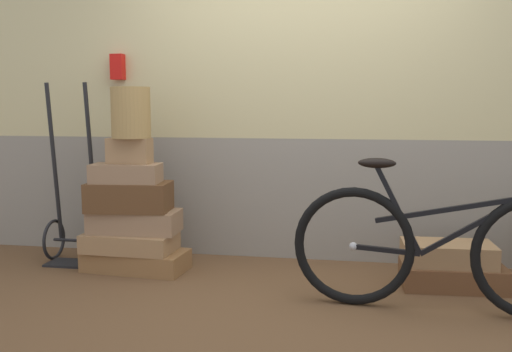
{
  "coord_description": "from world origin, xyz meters",
  "views": [
    {
      "loc": [
        0.38,
        -3.55,
        1.2
      ],
      "look_at": [
        -0.27,
        0.15,
        0.73
      ],
      "focal_mm": 39.34,
      "sensor_mm": 36.0,
      "label": 1
    }
  ],
  "objects_px": {
    "luggage_trolley": "(74,222)",
    "suitcase_3": "(129,197)",
    "suitcase_1": "(130,242)",
    "suitcase_6": "(453,276)",
    "suitcase_0": "(136,260)",
    "suitcase_5": "(130,151)",
    "bicycle": "(442,249)",
    "wicker_basket": "(131,113)",
    "suitcase_4": "(126,173)",
    "suitcase_7": "(448,253)",
    "suitcase_2": "(135,221)"
  },
  "relations": [
    {
      "from": "suitcase_2",
      "to": "suitcase_3",
      "type": "bearing_deg",
      "value": -157.5
    },
    {
      "from": "suitcase_5",
      "to": "suitcase_1",
      "type": "bearing_deg",
      "value": -93.02
    },
    {
      "from": "suitcase_3",
      "to": "suitcase_6",
      "type": "distance_m",
      "value": 2.31
    },
    {
      "from": "suitcase_4",
      "to": "bicycle",
      "type": "xyz_separation_m",
      "value": [
        2.12,
        -0.49,
        -0.34
      ]
    },
    {
      "from": "suitcase_3",
      "to": "suitcase_6",
      "type": "height_order",
      "value": "suitcase_3"
    },
    {
      "from": "suitcase_5",
      "to": "suitcase_6",
      "type": "bearing_deg",
      "value": -0.09
    },
    {
      "from": "suitcase_5",
      "to": "wicker_basket",
      "type": "relative_size",
      "value": 0.85
    },
    {
      "from": "suitcase_2",
      "to": "bicycle",
      "type": "height_order",
      "value": "bicycle"
    },
    {
      "from": "suitcase_6",
      "to": "luggage_trolley",
      "type": "xyz_separation_m",
      "value": [
        -2.78,
        0.16,
        0.23
      ]
    },
    {
      "from": "luggage_trolley",
      "to": "suitcase_3",
      "type": "bearing_deg",
      "value": -15.5
    },
    {
      "from": "suitcase_2",
      "to": "suitcase_0",
      "type": "bearing_deg",
      "value": -68.66
    },
    {
      "from": "suitcase_2",
      "to": "suitcase_4",
      "type": "bearing_deg",
      "value": -146.12
    },
    {
      "from": "suitcase_2",
      "to": "suitcase_4",
      "type": "relative_size",
      "value": 1.31
    },
    {
      "from": "suitcase_1",
      "to": "suitcase_6",
      "type": "relative_size",
      "value": 0.98
    },
    {
      "from": "wicker_basket",
      "to": "luggage_trolley",
      "type": "xyz_separation_m",
      "value": [
        -0.54,
        0.13,
        -0.84
      ]
    },
    {
      "from": "suitcase_4",
      "to": "suitcase_0",
      "type": "bearing_deg",
      "value": 9.51
    },
    {
      "from": "suitcase_2",
      "to": "suitcase_6",
      "type": "bearing_deg",
      "value": -2.74
    },
    {
      "from": "suitcase_0",
      "to": "wicker_basket",
      "type": "xyz_separation_m",
      "value": [
        -0.02,
        0.01,
        1.08
      ]
    },
    {
      "from": "suitcase_0",
      "to": "luggage_trolley",
      "type": "xyz_separation_m",
      "value": [
        -0.56,
        0.15,
        0.24
      ]
    },
    {
      "from": "suitcase_2",
      "to": "luggage_trolley",
      "type": "xyz_separation_m",
      "value": [
        -0.55,
        0.13,
        -0.05
      ]
    },
    {
      "from": "luggage_trolley",
      "to": "bicycle",
      "type": "height_order",
      "value": "luggage_trolley"
    },
    {
      "from": "luggage_trolley",
      "to": "bicycle",
      "type": "bearing_deg",
      "value": -13.85
    },
    {
      "from": "suitcase_1",
      "to": "luggage_trolley",
      "type": "height_order",
      "value": "luggage_trolley"
    },
    {
      "from": "suitcase_6",
      "to": "luggage_trolley",
      "type": "height_order",
      "value": "luggage_trolley"
    },
    {
      "from": "suitcase_5",
      "to": "suitcase_7",
      "type": "bearing_deg",
      "value": 0.06
    },
    {
      "from": "suitcase_1",
      "to": "suitcase_7",
      "type": "distance_m",
      "value": 2.22
    },
    {
      "from": "suitcase_5",
      "to": "suitcase_3",
      "type": "bearing_deg",
      "value": -99.82
    },
    {
      "from": "suitcase_3",
      "to": "luggage_trolley",
      "type": "bearing_deg",
      "value": 159.37
    },
    {
      "from": "suitcase_1",
      "to": "suitcase_4",
      "type": "relative_size",
      "value": 1.33
    },
    {
      "from": "suitcase_4",
      "to": "suitcase_7",
      "type": "xyz_separation_m",
      "value": [
        2.24,
        0.01,
        -0.49
      ]
    },
    {
      "from": "suitcase_2",
      "to": "suitcase_5",
      "type": "distance_m",
      "value": 0.52
    },
    {
      "from": "suitcase_0",
      "to": "suitcase_2",
      "type": "relative_size",
      "value": 1.16
    },
    {
      "from": "suitcase_5",
      "to": "suitcase_2",
      "type": "bearing_deg",
      "value": -5.9
    },
    {
      "from": "suitcase_5",
      "to": "suitcase_6",
      "type": "height_order",
      "value": "suitcase_5"
    },
    {
      "from": "suitcase_3",
      "to": "suitcase_5",
      "type": "xyz_separation_m",
      "value": [
        0.0,
        0.02,
        0.33
      ]
    },
    {
      "from": "suitcase_5",
      "to": "wicker_basket",
      "type": "height_order",
      "value": "wicker_basket"
    },
    {
      "from": "suitcase_0",
      "to": "suitcase_3",
      "type": "xyz_separation_m",
      "value": [
        -0.04,
        0.0,
        0.47
      ]
    },
    {
      "from": "suitcase_5",
      "to": "wicker_basket",
      "type": "xyz_separation_m",
      "value": [
        0.02,
        -0.01,
        0.27
      ]
    },
    {
      "from": "suitcase_2",
      "to": "suitcase_6",
      "type": "relative_size",
      "value": 0.96
    },
    {
      "from": "suitcase_4",
      "to": "bicycle",
      "type": "height_order",
      "value": "bicycle"
    },
    {
      "from": "suitcase_0",
      "to": "suitcase_5",
      "type": "relative_size",
      "value": 2.4
    },
    {
      "from": "suitcase_5",
      "to": "wicker_basket",
      "type": "bearing_deg",
      "value": -18.75
    },
    {
      "from": "suitcase_1",
      "to": "suitcase_2",
      "type": "xyz_separation_m",
      "value": [
        0.03,
        0.03,
        0.15
      ]
    },
    {
      "from": "bicycle",
      "to": "luggage_trolley",
      "type": "bearing_deg",
      "value": 166.15
    },
    {
      "from": "suitcase_4",
      "to": "suitcase_7",
      "type": "bearing_deg",
      "value": -4.86
    },
    {
      "from": "wicker_basket",
      "to": "suitcase_3",
      "type": "bearing_deg",
      "value": -156.54
    },
    {
      "from": "suitcase_6",
      "to": "suitcase_4",
      "type": "bearing_deg",
      "value": 177.22
    },
    {
      "from": "suitcase_5",
      "to": "bicycle",
      "type": "xyz_separation_m",
      "value": [
        2.11,
        -0.52,
        -0.5
      ]
    },
    {
      "from": "suitcase_3",
      "to": "bicycle",
      "type": "bearing_deg",
      "value": -18.56
    },
    {
      "from": "suitcase_3",
      "to": "suitcase_7",
      "type": "height_order",
      "value": "suitcase_3"
    }
  ]
}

